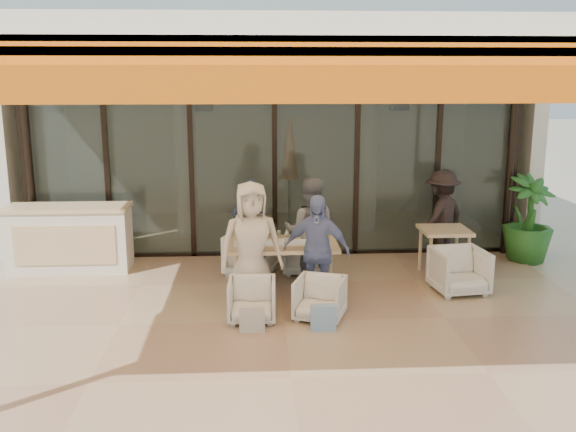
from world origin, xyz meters
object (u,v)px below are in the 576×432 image
chair_far_left (252,251)px  chair_near_left (252,298)px  side_chair (459,269)px  diner_navy (251,233)px  standing_woman (442,216)px  diner_periwinkle (316,251)px  side_table (444,236)px  diner_cream (251,245)px  dining_table (282,247)px  potted_palm (528,219)px  chair_far_right (307,251)px  chair_near_right (320,297)px  host_counter (70,238)px  diner_grey (310,232)px

chair_far_left → chair_near_left: (0.00, -1.90, -0.07)m
chair_far_left → side_chair: bearing=-179.6°
diner_navy → chair_near_left: bearing=107.0°
diner_navy → standing_woman: size_ratio=1.03×
diner_periwinkle → side_table: bearing=43.0°
chair_far_left → diner_periwinkle: size_ratio=0.49×
side_chair → diner_cream: bearing=-179.8°
chair_far_left → diner_periwinkle: (0.84, -1.40, 0.38)m
dining_table → diner_cream: diner_cream is taller
dining_table → potted_palm: potted_palm is taller
dining_table → chair_far_right: (0.43, 0.94, -0.34)m
diner_navy → chair_near_right: bearing=137.9°
chair_near_left → side_table: bearing=31.3°
chair_near_right → dining_table: bearing=133.4°
chair_near_right → chair_far_right: bearing=109.3°
dining_table → standing_woman: size_ratio=0.99×
host_counter → chair_near_left: 3.55m
chair_near_left → potted_palm: (4.46, 2.35, 0.41)m
host_counter → chair_far_right: 3.63m
side_chair → standing_woman: size_ratio=0.47×
chair_far_left → diner_navy: bearing=110.2°
standing_woman → potted_palm: 1.41m
diner_grey → side_table: diner_grey is taller
dining_table → standing_woman: (2.64, 1.43, 0.07)m
diner_navy → potted_palm: 4.56m
chair_near_left → diner_cream: bearing=92.0°
chair_far_right → chair_near_right: chair_far_right is taller
chair_near_right → diner_navy: diner_navy is taller
chair_far_left → diner_grey: bearing=169.4°
chair_near_right → diner_cream: diner_cream is taller
diner_grey → potted_palm: 3.74m
chair_far_right → diner_navy: diner_navy is taller
diner_cream → chair_near_left: bearing=-98.7°
standing_woman → chair_near_right: bearing=8.5°
chair_near_left → diner_cream: (0.00, 0.50, 0.54)m
dining_table → chair_near_left: 1.11m
chair_far_left → diner_periwinkle: 1.68m
host_counter → dining_table: host_counter is taller
side_chair → dining_table: bearing=170.8°
chair_far_left → standing_woman: bearing=-150.7°
chair_far_right → standing_woman: size_ratio=0.46×
diner_cream → potted_palm: bearing=13.8°
chair_far_right → diner_grey: 0.66m
diner_periwinkle → side_chair: diner_periwinkle is taller
chair_far_right → diner_grey: diner_grey is taller
chair_near_right → chair_far_left: bearing=133.2°
potted_palm → diner_grey: bearing=-165.3°
dining_table → diner_cream: (-0.41, -0.46, 0.15)m
diner_cream → diner_periwinkle: bearing=-8.7°
chair_far_right → diner_cream: bearing=66.4°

